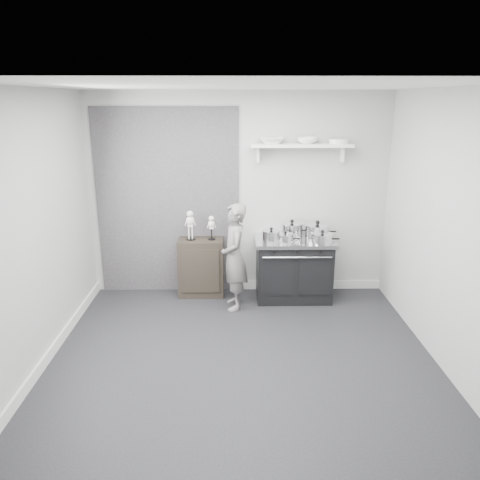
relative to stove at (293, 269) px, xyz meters
name	(u,v)px	position (x,y,z in m)	size (l,w,h in m)	color
ground	(241,354)	(-0.73, -1.48, -0.42)	(4.00, 4.00, 0.00)	black
room_shell	(232,199)	(-0.82, -1.33, 1.22)	(4.02, 3.62, 2.71)	#A3A3A1
wall_shelf	(301,146)	(0.07, 0.20, 1.59)	(1.30, 0.26, 0.24)	white
stove	(293,269)	(0.00, 0.00, 0.00)	(1.03, 0.64, 0.83)	black
side_cabinet	(201,267)	(-1.24, 0.13, -0.02)	(0.61, 0.35, 0.79)	black
child	(234,257)	(-0.79, -0.29, 0.27)	(0.50, 0.33, 1.37)	slate
pot_front_left	(271,236)	(-0.31, -0.10, 0.49)	(0.32, 0.23, 0.19)	silver
pot_back_left	(292,230)	(-0.02, 0.13, 0.50)	(0.38, 0.29, 0.23)	silver
pot_back_right	(317,231)	(0.31, 0.08, 0.50)	(0.41, 0.33, 0.23)	silver
pot_front_right	(322,238)	(0.33, -0.19, 0.48)	(0.36, 0.27, 0.18)	silver
pot_front_center	(285,238)	(-0.14, -0.15, 0.47)	(0.29, 0.20, 0.15)	silver
skeleton_full	(190,223)	(-1.37, 0.13, 0.60)	(0.13, 0.08, 0.46)	silver
skeleton_torso	(211,226)	(-1.09, 0.13, 0.56)	(0.10, 0.07, 0.37)	silver
bowl_large	(272,141)	(-0.31, 0.19, 1.66)	(0.33, 0.33, 0.08)	white
bowl_small	(307,140)	(0.14, 0.19, 1.66)	(0.26, 0.26, 0.08)	white
plate_stack	(339,141)	(0.55, 0.19, 1.65)	(0.25, 0.25, 0.06)	white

